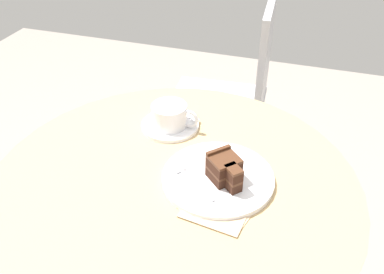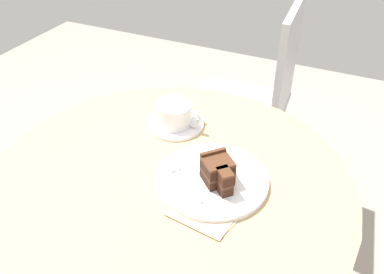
{
  "view_description": "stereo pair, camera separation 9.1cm",
  "coord_description": "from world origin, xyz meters",
  "px_view_note": "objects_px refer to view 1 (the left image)",
  "views": [
    {
      "loc": [
        0.23,
        -0.6,
        1.32
      ],
      "look_at": [
        0.01,
        0.11,
        0.78
      ],
      "focal_mm": 38.0,
      "sensor_mm": 36.0,
      "label": 1
    },
    {
      "loc": [
        0.32,
        -0.56,
        1.32
      ],
      "look_at": [
        0.01,
        0.11,
        0.78
      ],
      "focal_mm": 38.0,
      "sensor_mm": 36.0,
      "label": 2
    }
  ],
  "objects_px": {
    "coffee_cup": "(170,115)",
    "napkin": "(221,203)",
    "cake_slice": "(225,169)",
    "cafe_chair": "(238,91)",
    "saucer": "(170,125)",
    "cake_plate": "(218,178)",
    "teaspoon": "(186,117)",
    "fork": "(187,176)"
  },
  "relations": [
    {
      "from": "saucer",
      "to": "cake_plate",
      "type": "distance_m",
      "value": 0.23
    },
    {
      "from": "cake_slice",
      "to": "coffee_cup",
      "type": "bearing_deg",
      "value": 138.38
    },
    {
      "from": "cake_slice",
      "to": "napkin",
      "type": "distance_m",
      "value": 0.07
    },
    {
      "from": "coffee_cup",
      "to": "napkin",
      "type": "relative_size",
      "value": 0.71
    },
    {
      "from": "cake_plate",
      "to": "napkin",
      "type": "height_order",
      "value": "cake_plate"
    },
    {
      "from": "fork",
      "to": "cafe_chair",
      "type": "relative_size",
      "value": 0.14
    },
    {
      "from": "cake_slice",
      "to": "napkin",
      "type": "relative_size",
      "value": 0.52
    },
    {
      "from": "cake_slice",
      "to": "teaspoon",
      "type": "bearing_deg",
      "value": 127.15
    },
    {
      "from": "teaspoon",
      "to": "cake_plate",
      "type": "height_order",
      "value": "teaspoon"
    },
    {
      "from": "teaspoon",
      "to": "cafe_chair",
      "type": "height_order",
      "value": "cafe_chair"
    },
    {
      "from": "cafe_chair",
      "to": "teaspoon",
      "type": "bearing_deg",
      "value": -6.9
    },
    {
      "from": "cake_plate",
      "to": "napkin",
      "type": "distance_m",
      "value": 0.07
    },
    {
      "from": "coffee_cup",
      "to": "napkin",
      "type": "distance_m",
      "value": 0.29
    },
    {
      "from": "coffee_cup",
      "to": "cafe_chair",
      "type": "xyz_separation_m",
      "value": [
        0.05,
        0.6,
        -0.25
      ]
    },
    {
      "from": "teaspoon",
      "to": "cake_plate",
      "type": "bearing_deg",
      "value": -46.79
    },
    {
      "from": "saucer",
      "to": "coffee_cup",
      "type": "bearing_deg",
      "value": -56.87
    },
    {
      "from": "coffee_cup",
      "to": "cake_slice",
      "type": "relative_size",
      "value": 1.37
    },
    {
      "from": "cake_slice",
      "to": "cake_plate",
      "type": "bearing_deg",
      "value": 158.08
    },
    {
      "from": "teaspoon",
      "to": "cafe_chair",
      "type": "distance_m",
      "value": 0.6
    },
    {
      "from": "coffee_cup",
      "to": "cafe_chair",
      "type": "relative_size",
      "value": 0.13
    },
    {
      "from": "cake_plate",
      "to": "cafe_chair",
      "type": "distance_m",
      "value": 0.79
    },
    {
      "from": "cake_slice",
      "to": "fork",
      "type": "bearing_deg",
      "value": -166.69
    },
    {
      "from": "saucer",
      "to": "fork",
      "type": "height_order",
      "value": "fork"
    },
    {
      "from": "coffee_cup",
      "to": "napkin",
      "type": "xyz_separation_m",
      "value": [
        0.18,
        -0.22,
        -0.04
      ]
    },
    {
      "from": "napkin",
      "to": "cafe_chair",
      "type": "bearing_deg",
      "value": 99.24
    },
    {
      "from": "saucer",
      "to": "teaspoon",
      "type": "height_order",
      "value": "teaspoon"
    },
    {
      "from": "saucer",
      "to": "cake_plate",
      "type": "height_order",
      "value": "cake_plate"
    },
    {
      "from": "fork",
      "to": "napkin",
      "type": "bearing_deg",
      "value": -169.81
    },
    {
      "from": "fork",
      "to": "napkin",
      "type": "relative_size",
      "value": 0.74
    },
    {
      "from": "saucer",
      "to": "cake_plate",
      "type": "relative_size",
      "value": 0.61
    },
    {
      "from": "teaspoon",
      "to": "cake_slice",
      "type": "height_order",
      "value": "cake_slice"
    },
    {
      "from": "coffee_cup",
      "to": "napkin",
      "type": "bearing_deg",
      "value": -49.56
    },
    {
      "from": "teaspoon",
      "to": "cafe_chair",
      "type": "relative_size",
      "value": 0.12
    },
    {
      "from": "coffee_cup",
      "to": "cake_plate",
      "type": "distance_m",
      "value": 0.22
    },
    {
      "from": "teaspoon",
      "to": "cake_plate",
      "type": "distance_m",
      "value": 0.24
    },
    {
      "from": "cake_plate",
      "to": "teaspoon",
      "type": "bearing_deg",
      "value": 125.08
    },
    {
      "from": "cake_plate",
      "to": "napkin",
      "type": "relative_size",
      "value": 1.43
    },
    {
      "from": "saucer",
      "to": "cafe_chair",
      "type": "distance_m",
      "value": 0.63
    },
    {
      "from": "saucer",
      "to": "fork",
      "type": "distance_m",
      "value": 0.21
    },
    {
      "from": "napkin",
      "to": "cafe_chair",
      "type": "relative_size",
      "value": 0.19
    },
    {
      "from": "napkin",
      "to": "cafe_chair",
      "type": "distance_m",
      "value": 0.85
    },
    {
      "from": "coffee_cup",
      "to": "cake_slice",
      "type": "distance_m",
      "value": 0.24
    }
  ]
}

